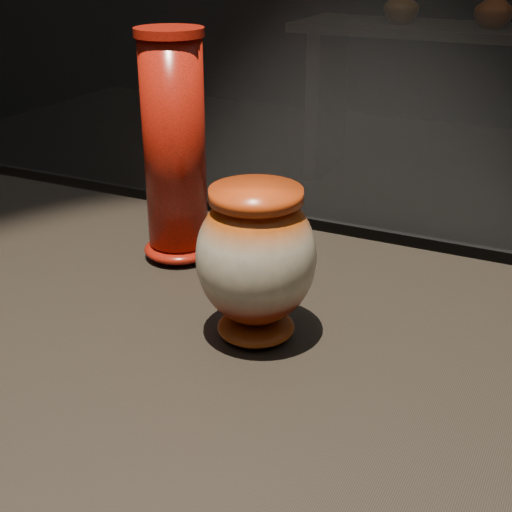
# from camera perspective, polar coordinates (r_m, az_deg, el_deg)

# --- Properties ---
(main_vase) EXTENTS (0.16, 0.16, 0.19)m
(main_vase) POSITION_cam_1_polar(r_m,az_deg,el_deg) (0.83, 0.00, -0.22)
(main_vase) COLOR maroon
(main_vase) RESTS_ON display_plinth
(tall_vase) EXTENTS (0.13, 0.13, 0.34)m
(tall_vase) POSITION_cam_1_polar(r_m,az_deg,el_deg) (1.03, -6.51, 8.18)
(tall_vase) COLOR red
(tall_vase) RESTS_ON display_plinth
(back_shelf) EXTENTS (2.00, 0.60, 0.90)m
(back_shelf) POSITION_cam_1_polar(r_m,az_deg,el_deg) (4.17, 17.11, 13.51)
(back_shelf) COLOR black
(back_shelf) RESTS_ON ground
(back_vase_left) EXTENTS (0.23, 0.23, 0.20)m
(back_vase_left) POSITION_cam_1_polar(r_m,az_deg,el_deg) (4.15, 11.57, 19.11)
(back_vase_left) COLOR brown
(back_vase_left) RESTS_ON back_shelf
(back_vase_mid) EXTENTS (0.28, 0.28, 0.20)m
(back_vase_mid) POSITION_cam_1_polar(r_m,az_deg,el_deg) (4.08, 18.53, 18.35)
(back_vase_mid) COLOR maroon
(back_vase_mid) RESTS_ON back_shelf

